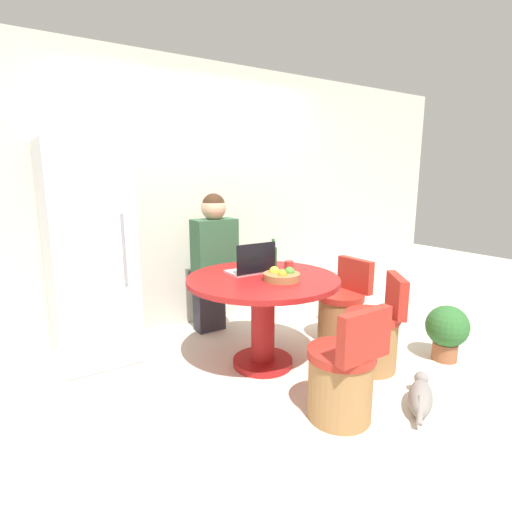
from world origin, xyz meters
TOP-DOWN VIEW (x-y plane):
  - ground_plane at (0.00, 0.00)m, footprint 12.00×12.00m
  - wall_back at (0.00, 1.42)m, footprint 7.00×0.06m
  - refrigerator at (-1.19, 1.03)m, footprint 0.60×0.70m
  - dining_table at (-0.09, 0.20)m, footprint 1.19×1.19m
  - chair_near_camera at (-0.09, -0.68)m, footprint 0.43×0.43m
  - chair_right_side at (0.78, 0.20)m, footprint 0.43×0.43m
  - chair_near_right_corner at (0.61, -0.33)m, footprint 0.49×0.49m
  - person_seated at (-0.11, 1.02)m, footprint 0.40×0.37m
  - laptop at (-0.10, 0.35)m, footprint 0.36×0.22m
  - fruit_bowl at (-0.03, 0.04)m, footprint 0.28×0.28m
  - coffee_cup at (0.21, 0.25)m, footprint 0.07×0.07m
  - bottle at (0.15, 0.40)m, footprint 0.07×0.07m
  - cat at (0.42, -0.89)m, footprint 0.46×0.35m
  - potted_plant at (1.23, -0.56)m, footprint 0.34×0.34m

SIDE VIEW (x-z plane):
  - ground_plane at x=0.00m, z-range 0.00..0.00m
  - cat at x=0.42m, z-range 0.00..0.18m
  - potted_plant at x=1.23m, z-range 0.03..0.50m
  - chair_near_camera at x=-0.09m, z-range -0.11..0.65m
  - chair_right_side at x=0.78m, z-range -0.11..0.65m
  - chair_near_right_corner at x=0.61m, z-range -0.11..0.65m
  - dining_table at x=-0.09m, z-range 0.17..0.91m
  - person_seated at x=-0.11m, z-range 0.08..1.44m
  - fruit_bowl at x=-0.03m, z-range 0.72..0.82m
  - coffee_cup at x=0.21m, z-range 0.74..0.82m
  - laptop at x=-0.10m, z-range 0.67..0.92m
  - bottle at x=0.15m, z-range 0.71..0.96m
  - refrigerator at x=-1.19m, z-range 0.00..1.78m
  - wall_back at x=0.00m, z-range 0.00..2.60m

